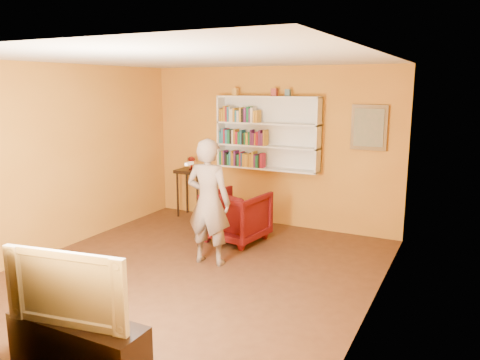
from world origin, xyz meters
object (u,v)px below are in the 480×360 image
at_px(tv_cabinet, 78,345).
at_px(person, 209,202).
at_px(bookshelf, 269,133).
at_px(armchair, 236,216).
at_px(console_table, 192,178).
at_px(television, 74,284).
at_px(ruby_lustre, 191,160).

bearing_deg(tv_cabinet, person, 95.52).
height_order(bookshelf, tv_cabinet, bookshelf).
bearing_deg(armchair, bookshelf, -87.17).
relative_size(armchair, person, 0.51).
xyz_separation_m(console_table, tv_cabinet, (1.72, -4.50, -0.50)).
bearing_deg(armchair, television, 103.46).
relative_size(person, tv_cabinet, 1.34).
bearing_deg(tv_cabinet, television, 0.00).
distance_m(console_table, armchair, 1.65).
bearing_deg(ruby_lustre, armchair, -32.40).
distance_m(ruby_lustre, armchair, 1.75).
bearing_deg(person, armchair, -88.61).
xyz_separation_m(tv_cabinet, television, (0.00, 0.00, 0.55)).
xyz_separation_m(ruby_lustre, person, (1.47, -1.88, -0.19)).
distance_m(ruby_lustre, tv_cabinet, 4.89).
bearing_deg(tv_cabinet, console_table, 110.95).
bearing_deg(armchair, tv_cabinet, 103.46).
relative_size(bookshelf, ruby_lustre, 7.56).
bearing_deg(tv_cabinet, bookshelf, 93.23).
bearing_deg(television, armchair, 86.36).
distance_m(ruby_lustre, television, 4.83).
height_order(bookshelf, television, bookshelf).
relative_size(ruby_lustre, person, 0.14).
height_order(bookshelf, armchair, bookshelf).
bearing_deg(armchair, ruby_lustre, -24.50).
distance_m(bookshelf, television, 4.74).
distance_m(ruby_lustre, person, 2.39).
relative_size(bookshelf, tv_cabinet, 1.41).
height_order(console_table, armchair, console_table).
relative_size(console_table, tv_cabinet, 0.68).
xyz_separation_m(console_table, television, (1.72, -4.50, 0.06)).
bearing_deg(person, bookshelf, -94.03).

